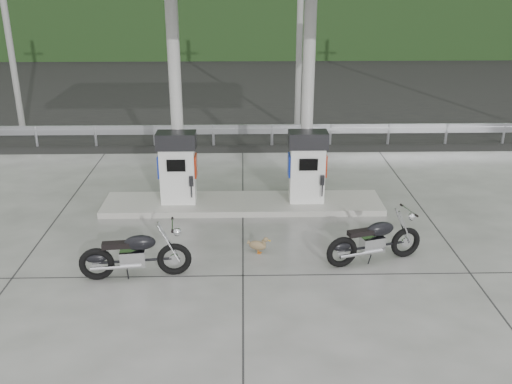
{
  "coord_description": "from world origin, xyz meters",
  "views": [
    {
      "loc": [
        0.04,
        -10.81,
        5.63
      ],
      "look_at": [
        0.3,
        1.0,
        1.0
      ],
      "focal_mm": 40.0,
      "sensor_mm": 36.0,
      "label": 1
    }
  ],
  "objects_px": {
    "motorcycle_right": "(375,241)",
    "duck": "(258,246)",
    "gas_pump_left": "(178,168)",
    "gas_pump_right": "(307,167)",
    "motorcycle_left": "(135,255)"
  },
  "relations": [
    {
      "from": "gas_pump_left",
      "to": "motorcycle_left",
      "type": "relative_size",
      "value": 0.9
    },
    {
      "from": "motorcycle_right",
      "to": "gas_pump_left",
      "type": "bearing_deg",
      "value": 129.22
    },
    {
      "from": "gas_pump_left",
      "to": "motorcycle_right",
      "type": "height_order",
      "value": "gas_pump_left"
    },
    {
      "from": "motorcycle_right",
      "to": "gas_pump_right",
      "type": "bearing_deg",
      "value": 93.95
    },
    {
      "from": "gas_pump_right",
      "to": "motorcycle_right",
      "type": "relative_size",
      "value": 0.91
    },
    {
      "from": "gas_pump_left",
      "to": "gas_pump_right",
      "type": "xyz_separation_m",
      "value": [
        3.2,
        0.0,
        0.0
      ]
    },
    {
      "from": "motorcycle_left",
      "to": "duck",
      "type": "relative_size",
      "value": 4.3
    },
    {
      "from": "gas_pump_right",
      "to": "motorcycle_left",
      "type": "xyz_separation_m",
      "value": [
        -3.67,
        -3.48,
        -0.57
      ]
    },
    {
      "from": "gas_pump_left",
      "to": "duck",
      "type": "distance_m",
      "value": 3.29
    },
    {
      "from": "gas_pump_right",
      "to": "motorcycle_right",
      "type": "bearing_deg",
      "value": -69.9
    },
    {
      "from": "gas_pump_right",
      "to": "motorcycle_left",
      "type": "height_order",
      "value": "gas_pump_right"
    },
    {
      "from": "motorcycle_right",
      "to": "duck",
      "type": "xyz_separation_m",
      "value": [
        -2.37,
        0.43,
        -0.3
      ]
    },
    {
      "from": "gas_pump_left",
      "to": "motorcycle_left",
      "type": "height_order",
      "value": "gas_pump_left"
    },
    {
      "from": "gas_pump_left",
      "to": "gas_pump_right",
      "type": "bearing_deg",
      "value": 0.0
    },
    {
      "from": "motorcycle_left",
      "to": "motorcycle_right",
      "type": "relative_size",
      "value": 1.02
    }
  ]
}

